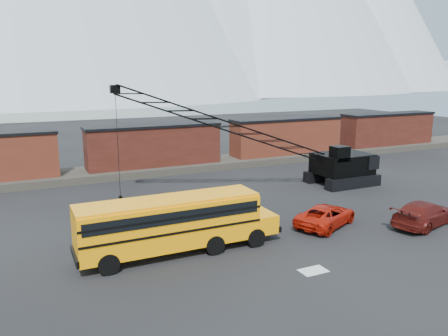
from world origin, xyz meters
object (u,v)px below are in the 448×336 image
(red_pickup, at_px, (326,215))
(maroon_suv, at_px, (424,214))
(school_bus, at_px, (176,222))
(crawler_crane, at_px, (242,131))

(red_pickup, height_order, maroon_suv, maroon_suv)
(school_bus, bearing_deg, maroon_suv, -9.54)
(crawler_crane, bearing_deg, school_bus, -133.60)
(school_bus, distance_m, crawler_crane, 13.84)
(maroon_suv, bearing_deg, school_bus, 66.01)
(red_pickup, xyz_separation_m, maroon_suv, (5.90, -2.72, 0.10))
(school_bus, distance_m, red_pickup, 10.46)
(red_pickup, relative_size, maroon_suv, 0.92)
(maroon_suv, bearing_deg, red_pickup, 50.81)
(red_pickup, bearing_deg, school_bus, 65.06)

